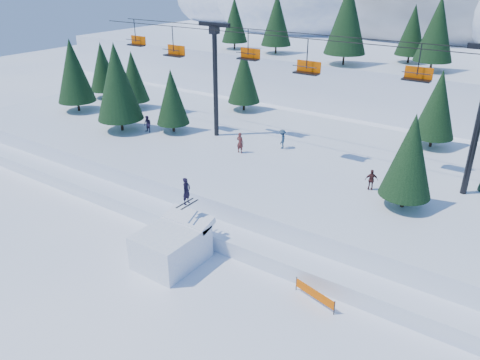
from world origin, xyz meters
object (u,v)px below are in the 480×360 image
Objects in this scene: banner_near at (315,294)px; banner_far at (369,289)px; jump_kicker at (172,245)px; chairlift at (313,76)px.

banner_far is at bearing 42.85° from banner_near.
jump_kicker reaches higher than banner_near.
banner_far is at bearing -49.60° from chairlift.
jump_kicker is at bearing -170.52° from banner_near.
jump_kicker is 9.34m from banner_near.
jump_kicker is 1.93× the size of banner_far.
chairlift reaches higher than banner_near.
jump_kicker is 1.93× the size of banner_near.
banner_near is (7.64, -13.90, -8.78)m from chairlift.
chairlift is (1.55, 15.44, 8.06)m from jump_kicker.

